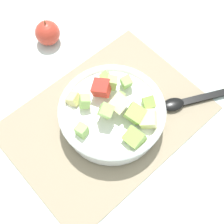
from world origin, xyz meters
TOP-DOWN VIEW (x-y plane):
  - ground_plane at (0.00, 0.00)m, footprint 2.40×2.40m
  - placemat at (0.00, 0.00)m, footprint 0.48×0.35m
  - salad_bowl at (-0.01, 0.01)m, footprint 0.25×0.25m
  - serving_spoon at (-0.18, 0.10)m, footprint 0.19×0.11m
  - whole_apple at (-0.05, -0.30)m, footprint 0.07×0.07m

SIDE VIEW (x-z plane):
  - ground_plane at x=0.00m, z-range 0.00..0.00m
  - placemat at x=0.00m, z-range 0.00..0.01m
  - serving_spoon at x=-0.18m, z-range 0.00..0.02m
  - whole_apple at x=-0.05m, z-range -0.01..0.07m
  - salad_bowl at x=-0.01m, z-range -0.01..0.11m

